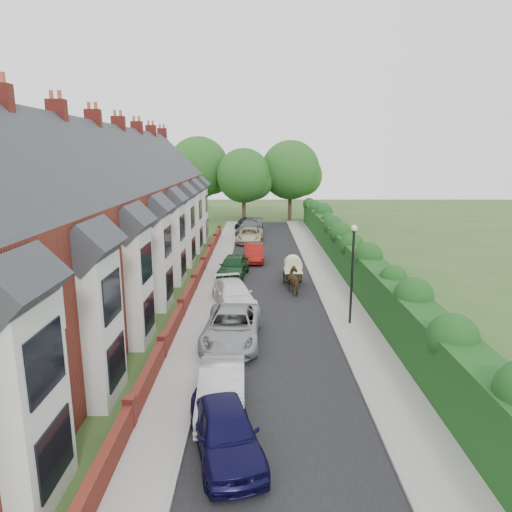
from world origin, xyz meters
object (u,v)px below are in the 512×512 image
at_px(lamppost, 353,262).
at_px(car_beige, 250,235).
at_px(car_silver_a, 222,388).
at_px(car_black, 245,223).
at_px(horse, 296,281).
at_px(car_green, 233,266).
at_px(car_white, 234,294).
at_px(car_grey, 250,227).
at_px(car_silver_b, 232,327).
at_px(horse_cart, 293,268).
at_px(car_red, 254,253).
at_px(car_navy, 226,430).

bearing_deg(lamppost, car_beige, 103.66).
distance_m(car_silver_a, car_black, 38.79).
xyz_separation_m(car_black, horse, (3.83, -25.64, 0.15)).
xyz_separation_m(car_green, horse, (4.07, -4.07, 0.04)).
height_order(car_white, car_grey, car_grey).
bearing_deg(car_silver_b, car_silver_a, -87.93).
bearing_deg(horse_cart, car_white, -130.14).
bearing_deg(car_silver_b, car_white, 94.65).
xyz_separation_m(car_white, horse, (3.73, 2.36, 0.12)).
height_order(car_silver_a, car_green, car_green).
bearing_deg(horse, car_black, -95.85).
distance_m(car_white, horse_cart, 5.81).
xyz_separation_m(car_white, car_red, (1.07, 11.20, 0.01)).
bearing_deg(car_navy, car_silver_b, 76.94).
distance_m(car_red, horse_cart, 7.29).
relative_size(lamppost, car_red, 1.21).
distance_m(car_white, car_black, 28.00).
relative_size(car_navy, car_silver_a, 0.99).
relative_size(car_silver_a, car_black, 1.14).
bearing_deg(lamppost, car_green, 124.16).
bearing_deg(lamppost, horse, 113.54).
relative_size(car_grey, horse_cart, 2.00).
relative_size(car_silver_b, car_white, 1.14).
relative_size(car_silver_a, car_silver_b, 0.81).
relative_size(car_silver_b, car_green, 1.20).
xyz_separation_m(car_navy, car_silver_b, (-0.24, 8.01, 0.02)).
bearing_deg(horse_cart, car_grey, 99.35).
distance_m(car_red, horse, 9.24).
relative_size(lamppost, car_grey, 0.95).
xyz_separation_m(lamppost, car_grey, (-5.51, 26.73, -2.51)).
distance_m(car_navy, car_silver_a, 2.43).
xyz_separation_m(car_grey, car_black, (-0.65, 4.27, -0.12)).
relative_size(car_green, car_grey, 0.84).
distance_m(car_green, car_red, 4.97).
height_order(car_beige, horse, horse).
bearing_deg(car_silver_a, car_navy, -85.10).
distance_m(car_navy, car_silver_b, 8.02).
bearing_deg(horse_cart, car_navy, -100.64).
relative_size(car_black, horse_cart, 1.44).
bearing_deg(car_silver_b, lamppost, 22.97).
bearing_deg(car_silver_b, car_red, 89.51).
xyz_separation_m(car_beige, car_grey, (-0.08, 4.36, 0.07)).
relative_size(car_white, horse_cart, 1.77).
bearing_deg(car_white, car_green, 78.22).
bearing_deg(horse_cart, car_silver_a, -103.30).
bearing_deg(car_navy, car_red, 73.74).
height_order(car_navy, car_green, car_green).
relative_size(car_silver_b, horse_cart, 2.02).
height_order(lamppost, horse, lamppost).
bearing_deg(car_beige, car_silver_b, -86.95).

